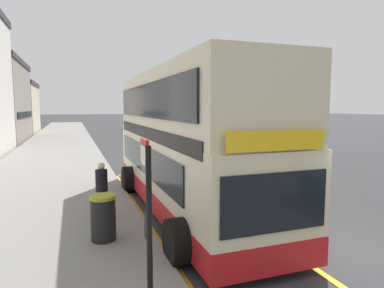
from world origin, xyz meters
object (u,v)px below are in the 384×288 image
bus_stop_sign (148,211)px  parked_car_maroon_far (245,145)px  pedestrian_waiting_near_sign (102,188)px  litter_bin (103,218)px  double_decker_bus (185,146)px  parked_car_silver_across (133,124)px

bus_stop_sign → parked_car_maroon_far: bus_stop_sign is taller
pedestrian_waiting_near_sign → litter_bin: 1.74m
pedestrian_waiting_near_sign → litter_bin: pedestrian_waiting_near_sign is taller
parked_car_maroon_far → litter_bin: size_ratio=3.86×
parked_car_maroon_far → double_decker_bus: bearing=-126.3°
double_decker_bus → litter_bin: (-2.76, -2.12, -1.37)m
bus_stop_sign → parked_car_maroon_far: (9.73, 14.57, -0.91)m
parked_car_maroon_far → bus_stop_sign: bearing=-121.9°
bus_stop_sign → parked_car_maroon_far: bearing=56.3°
double_decker_bus → parked_car_maroon_far: double_decker_bus is taller
parked_car_silver_across → parked_car_maroon_far: 30.06m
pedestrian_waiting_near_sign → parked_car_maroon_far: bearing=44.4°
double_decker_bus → bus_stop_sign: (-2.32, -5.16, -0.35)m
double_decker_bus → pedestrian_waiting_near_sign: bearing=-171.0°
litter_bin → pedestrian_waiting_near_sign: bearing=86.2°
double_decker_bus → bus_stop_sign: double_decker_bus is taller
bus_stop_sign → parked_car_silver_across: size_ratio=0.63×
parked_car_silver_across → litter_bin: parked_car_silver_across is taller
double_decker_bus → parked_car_maroon_far: (7.40, 9.41, -1.26)m
bus_stop_sign → pedestrian_waiting_near_sign: bearing=93.9°
parked_car_maroon_far → litter_bin: bearing=-129.5°
double_decker_bus → pedestrian_waiting_near_sign: double_decker_bus is taller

